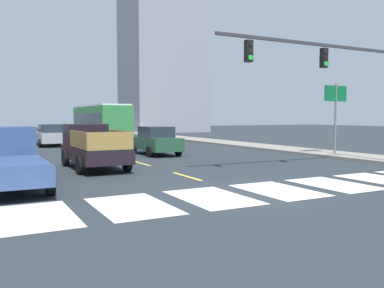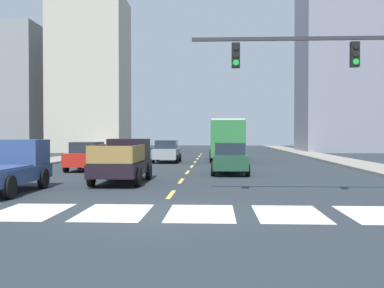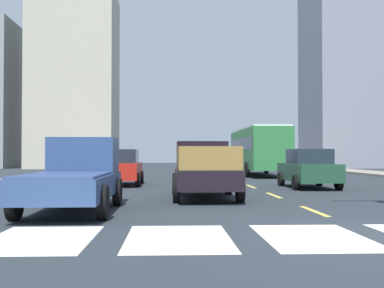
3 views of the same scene
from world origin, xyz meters
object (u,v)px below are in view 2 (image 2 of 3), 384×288
object	(u,v)px
pickup_dark	(8,167)
sedan_mid	(88,156)
city_bus	(227,137)
sedan_near_left	(230,158)
pickup_stakebed	(124,161)
sedan_near_right	(167,151)

from	to	relation	value
pickup_dark	sedan_mid	world-z (taller)	pickup_dark
city_bus	sedan_near_left	xyz separation A→B (m)	(-0.14, -13.14, -1.09)
pickup_stakebed	sedan_mid	world-z (taller)	pickup_stakebed
city_bus	sedan_near_right	bearing A→B (deg)	-152.29
city_bus	sedan_near_left	world-z (taller)	city_bus
sedan_near_left	sedan_mid	distance (m)	8.77
city_bus	sedan_mid	xyz separation A→B (m)	(-8.61, -10.87, -1.09)
city_bus	sedan_near_right	xyz separation A→B (m)	(-4.68, -2.52, -1.09)
sedan_near_left	pickup_stakebed	bearing A→B (deg)	-137.30
sedan_near_right	sedan_mid	size ratio (longest dim) A/B	1.00
city_bus	sedan_near_left	bearing A→B (deg)	-91.21
pickup_stakebed	sedan_near_left	world-z (taller)	pickup_stakebed
pickup_dark	city_bus	xyz separation A→B (m)	(8.76, 21.48, 1.03)
city_bus	sedan_mid	distance (m)	13.91
sedan_mid	sedan_near_right	bearing A→B (deg)	62.55
sedan_near_right	sedan_near_left	bearing A→B (deg)	-65.71
pickup_dark	sedan_near_left	size ratio (longest dim) A/B	1.18
pickup_dark	city_bus	bearing A→B (deg)	66.77
sedan_near_right	sedan_mid	world-z (taller)	same
pickup_stakebed	sedan_mid	bearing A→B (deg)	120.11
sedan_mid	pickup_stakebed	bearing A→B (deg)	-64.61
pickup_stakebed	pickup_dark	bearing A→B (deg)	-131.02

